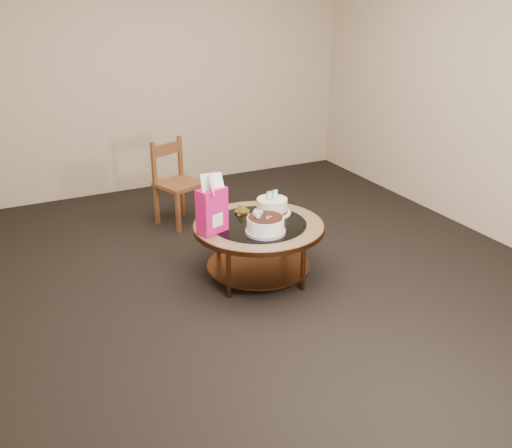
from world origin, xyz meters
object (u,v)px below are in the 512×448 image
coffee_table (259,233)px  gift_bag (212,204)px  dining_chair (177,182)px  cream_cake (272,206)px  decorated_cake (265,226)px

coffee_table → gift_bag: gift_bag is taller
coffee_table → dining_chair: (-0.20, 1.34, 0.03)m
coffee_table → gift_bag: size_ratio=2.33×
coffee_table → cream_cake: cream_cake is taller
decorated_cake → cream_cake: cream_cake is taller
gift_bag → dining_chair: (0.17, 1.33, -0.26)m
cream_cake → coffee_table: bearing=-151.9°
gift_bag → dining_chair: 1.37m
gift_bag → decorated_cake: bearing=-49.2°
dining_chair → cream_cake: bearing=-92.6°
coffee_table → gift_bag: 0.48m
dining_chair → coffee_table: bearing=-102.0°
coffee_table → cream_cake: bearing=36.3°
decorated_cake → dining_chair: dining_chair is taller
decorated_cake → gift_bag: (-0.34, 0.20, 0.16)m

